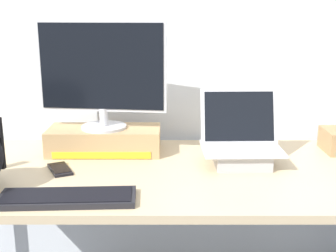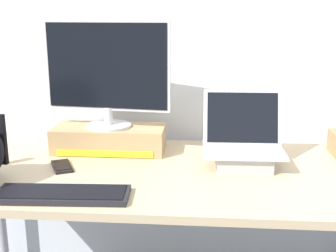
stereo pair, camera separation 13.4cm
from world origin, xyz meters
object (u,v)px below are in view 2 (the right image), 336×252
open_laptop (243,151)px  toner_box_yellow (109,139)px  external_keyboard (62,194)px  desktop_monitor (107,72)px  cell_phone (62,166)px

open_laptop → toner_box_yellow: bearing=163.7°
toner_box_yellow → external_keyboard: (-0.05, -0.53, -0.04)m
desktop_monitor → open_laptop: bearing=-8.2°
toner_box_yellow → desktop_monitor: bearing=-99.0°
toner_box_yellow → open_laptop: open_laptop is taller
desktop_monitor → open_laptop: size_ratio=1.70×
open_laptop → external_keyboard: size_ratio=0.71×
desktop_monitor → open_laptop: desktop_monitor is taller
toner_box_yellow → cell_phone: size_ratio=2.91×
desktop_monitor → external_keyboard: 0.64m
desktop_monitor → cell_phone: size_ratio=3.28×
open_laptop → cell_phone: open_laptop is taller
toner_box_yellow → desktop_monitor: (-0.00, -0.00, 0.30)m
external_keyboard → cell_phone: external_keyboard is taller
open_laptop → external_keyboard: 0.74m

